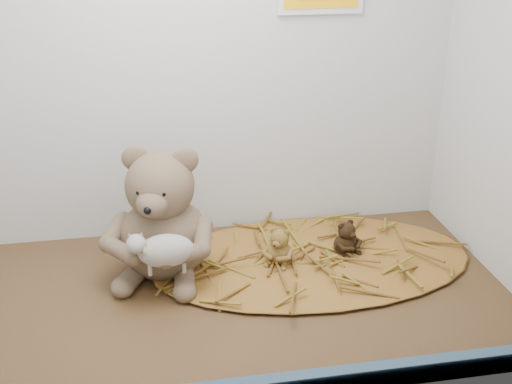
{
  "coord_description": "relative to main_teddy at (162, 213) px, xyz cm",
  "views": [
    {
      "loc": [
        -7.7,
        -104.26,
        67.89
      ],
      "look_at": [
        11.63,
        3.33,
        20.11
      ],
      "focal_mm": 45.0,
      "sensor_mm": 36.0,
      "label": 1
    }
  ],
  "objects": [
    {
      "name": "alcove_shell",
      "position": [
        5.69,
        -2.11,
        31.36
      ],
      "size": [
        120.4,
        60.2,
        90.4
      ],
      "color": "#483319",
      "rests_on": "ground"
    },
    {
      "name": "mini_teddy_tan",
      "position": [
        23.33,
        -1.92,
        -8.3
      ],
      "size": [
        9.18,
        9.28,
        8.03
      ],
      "primitive_type": null,
      "rotation": [
        0.0,
        0.0,
        -0.59
      ],
      "color": "olive",
      "rests_on": "straw_bed"
    },
    {
      "name": "toy_lamb",
      "position": [
        -0.0,
        -9.78,
        -3.18
      ],
      "size": [
        13.69,
        8.35,
        8.84
      ],
      "primitive_type": null,
      "color": "beige",
      "rests_on": "main_teddy"
    },
    {
      "name": "mini_teddy_brown",
      "position": [
        37.97,
        -0.23,
        -8.56
      ],
      "size": [
        8.43,
        8.56,
        7.52
      ],
      "primitive_type": null,
      "rotation": [
        0.0,
        0.0,
        0.51
      ],
      "color": "black",
      "rests_on": "straw_bed"
    },
    {
      "name": "main_teddy",
      "position": [
        0.0,
        0.0,
        0.0
      ],
      "size": [
        28.04,
        28.83,
        27.29
      ],
      "primitive_type": null,
      "rotation": [
        0.0,
        0.0,
        -0.31
      ],
      "color": "brown",
      "rests_on": "shelf_floor"
    },
    {
      "name": "straw_bed",
      "position": [
        30.65,
        -1.08,
        -12.98
      ],
      "size": [
        68.32,
        39.67,
        1.32
      ],
      "primitive_type": "ellipsoid",
      "color": "brown",
      "rests_on": "shelf_floor"
    }
  ]
}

